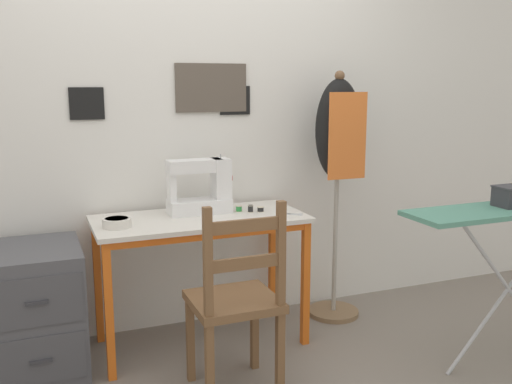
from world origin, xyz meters
TOP-DOWN VIEW (x-y plane):
  - ground_plane at (0.00, 0.00)m, footprint 14.00×14.00m
  - wall_back at (0.00, 0.61)m, footprint 10.00×0.07m
  - sewing_table at (0.00, 0.26)m, footprint 1.15×0.54m
  - sewing_machine at (0.05, 0.36)m, footprint 0.36×0.15m
  - fabric_bowl at (-0.46, 0.21)m, footprint 0.15×0.15m
  - scissors at (0.47, 0.14)m, footprint 0.11×0.09m
  - thread_spool_near_machine at (0.24, 0.31)m, footprint 0.04×0.04m
  - thread_spool_mid_table at (0.30, 0.27)m, footprint 0.04×0.04m
  - thread_spool_far_edge at (0.35, 0.26)m, footprint 0.04×0.04m
  - wooden_chair at (-0.00, -0.31)m, footprint 0.40×0.38m
  - filing_cabinet at (-0.86, 0.26)m, footprint 0.45×0.55m
  - dress_form at (0.89, 0.34)m, footprint 0.32×0.32m
  - storage_box at (1.39, -0.54)m, footprint 0.17×0.13m

SIDE VIEW (x-z plane):
  - ground_plane at x=0.00m, z-range 0.00..0.00m
  - filing_cabinet at x=-0.86m, z-range 0.00..0.66m
  - wooden_chair at x=0.00m, z-range -0.02..0.93m
  - sewing_table at x=0.00m, z-range 0.28..1.01m
  - scissors at x=0.47m, z-range 0.74..0.74m
  - thread_spool_far_edge at x=0.35m, z-range 0.74..0.77m
  - thread_spool_near_machine at x=0.24m, z-range 0.74..0.77m
  - thread_spool_mid_table at x=0.30m, z-range 0.74..0.78m
  - fabric_bowl at x=-0.46m, z-range 0.74..0.79m
  - sewing_machine at x=0.05m, z-range 0.72..1.04m
  - storage_box at x=1.39m, z-range 0.85..0.95m
  - dress_form at x=0.89m, z-range 0.32..1.85m
  - wall_back at x=0.00m, z-range 0.00..2.55m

